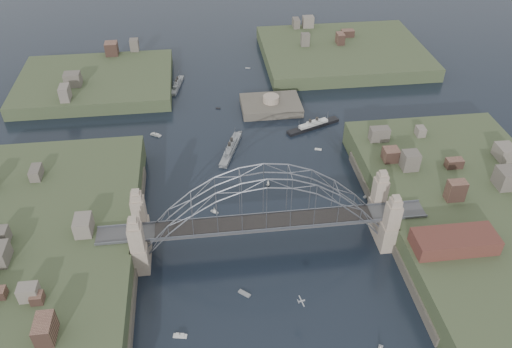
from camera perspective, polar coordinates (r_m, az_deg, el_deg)
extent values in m
plane|color=black|center=(135.30, 0.94, -8.00)|extent=(500.00, 500.00, 0.00)
cube|color=#444546|center=(129.70, 0.98, -5.53)|extent=(84.00, 6.00, 0.70)
cube|color=slate|center=(127.17, 1.16, -6.26)|extent=(84.00, 0.25, 0.50)
cube|color=slate|center=(131.51, 0.80, -4.47)|extent=(84.00, 0.25, 0.50)
cube|color=black|center=(129.32, 0.98, -5.35)|extent=(55.20, 5.20, 0.35)
cube|color=gray|center=(126.05, -13.17, -7.84)|extent=(3.40, 3.40, 17.70)
cube|color=gray|center=(133.27, -12.91, -4.79)|extent=(3.40, 3.40, 17.70)
cube|color=gray|center=(132.73, 14.94, -5.40)|extent=(3.40, 3.40, 17.70)
cube|color=gray|center=(139.61, 13.63, -2.64)|extent=(3.40, 3.40, 17.70)
cube|color=gray|center=(132.95, -12.75, -7.79)|extent=(4.08, 13.80, 8.00)
cube|color=gray|center=(139.30, 13.96, -5.48)|extent=(4.08, 13.80, 8.00)
cube|color=#394629|center=(140.33, -23.53, -8.84)|extent=(50.00, 90.00, 12.00)
cube|color=#4C463C|center=(135.64, -14.27, -8.77)|extent=(6.00, 70.00, 4.00)
cube|color=#394629|center=(151.26, 23.36, -4.90)|extent=(50.00, 90.00, 12.00)
cube|color=#4C463C|center=(142.65, 15.30, -6.19)|extent=(6.00, 70.00, 4.00)
cube|color=#394629|center=(215.72, -17.50, 9.35)|extent=(60.00, 45.00, 9.00)
cube|color=#394629|center=(233.94, 9.69, 12.88)|extent=(70.00, 55.00, 9.50)
cube|color=#4C463C|center=(192.05, 1.67, 7.21)|extent=(22.00, 16.00, 7.00)
cylinder|color=gray|center=(189.71, 1.70, 8.43)|extent=(6.00, 6.00, 2.40)
cube|color=#592D26|center=(131.11, 21.45, -7.06)|extent=(20.00, 8.00, 4.00)
cube|color=#444546|center=(127.69, 21.03, -14.67)|extent=(4.00, 22.00, 1.40)
cube|color=gray|center=(168.40, -2.86, 2.71)|extent=(9.05, 19.22, 1.73)
cube|color=gray|center=(167.66, -2.87, 3.07)|extent=(5.47, 10.75, 1.30)
cube|color=gray|center=(167.11, -2.88, 3.35)|extent=(3.00, 5.07, 0.87)
cylinder|color=black|center=(165.60, -3.01, 3.31)|extent=(0.94, 0.94, 1.73)
cylinder|color=black|center=(167.77, -2.77, 3.82)|extent=(0.94, 0.94, 1.73)
cylinder|color=slate|center=(162.19, -3.42, 2.37)|extent=(0.17, 0.17, 4.33)
cylinder|color=slate|center=(171.49, -2.38, 4.57)|extent=(0.17, 0.17, 4.33)
cube|color=gray|center=(209.20, -8.83, 9.76)|extent=(5.50, 15.60, 1.55)
cube|color=gray|center=(208.67, -8.86, 10.04)|extent=(3.44, 8.67, 1.16)
cube|color=gray|center=(208.27, -8.88, 10.25)|extent=(2.00, 4.04, 0.78)
cylinder|color=black|center=(207.03, -8.97, 10.28)|extent=(0.77, 0.77, 1.55)
cylinder|color=black|center=(208.90, -8.84, 10.55)|extent=(0.77, 0.77, 1.55)
cylinder|color=slate|center=(204.07, -9.19, 9.77)|extent=(0.16, 0.16, 3.88)
cylinder|color=slate|center=(212.07, -8.61, 10.95)|extent=(0.16, 0.16, 3.88)
cube|color=black|center=(181.54, 6.44, 5.32)|extent=(20.08, 10.43, 1.50)
cube|color=silver|center=(180.94, 6.46, 5.62)|extent=(11.26, 6.25, 1.12)
cube|color=silver|center=(180.50, 6.48, 5.85)|extent=(5.34, 3.38, 0.75)
cylinder|color=black|center=(179.43, 6.12, 5.91)|extent=(1.01, 1.01, 1.50)
cylinder|color=black|center=(180.90, 6.87, 6.14)|extent=(1.01, 1.01, 1.50)
cylinder|color=slate|center=(177.17, 4.84, 5.48)|extent=(0.15, 0.15, 3.74)
cylinder|color=slate|center=(183.50, 8.08, 6.45)|extent=(0.15, 0.15, 3.74)
cube|color=#A6A9AE|center=(116.05, 5.15, -14.05)|extent=(1.62, 0.56, 0.28)
cube|color=#A6A9AE|center=(116.01, 5.15, -14.04)|extent=(0.82, 3.18, 0.06)
cube|color=#A6A9AE|center=(115.73, 4.77, -14.11)|extent=(0.33, 1.01, 0.35)
cube|color=silver|center=(144.94, -4.68, -4.30)|extent=(2.34, 2.16, 0.45)
cylinder|color=slate|center=(144.24, -4.70, -3.99)|extent=(0.08, 0.08, 2.20)
cone|color=silver|center=(144.24, -4.70, -3.99)|extent=(1.59, 1.57, 1.92)
cube|color=silver|center=(153.93, 1.37, -1.23)|extent=(1.41, 1.84, 0.45)
cylinder|color=slate|center=(153.27, 1.37, -0.92)|extent=(0.08, 0.08, 2.20)
cone|color=silver|center=(153.27, 1.37, -0.92)|extent=(1.49, 1.58, 1.92)
cube|color=silver|center=(124.38, -1.31, -13.31)|extent=(3.07, 2.84, 0.45)
cube|color=silver|center=(170.28, 7.00, 2.77)|extent=(2.32, 1.43, 0.45)
cube|color=silver|center=(179.52, -11.20, 4.30)|extent=(3.98, 3.17, 0.45)
cube|color=silver|center=(179.30, -11.21, 4.41)|extent=(2.56, 2.17, 0.40)
cylinder|color=black|center=(179.06, -11.23, 4.53)|extent=(0.16, 0.16, 0.70)
cube|color=silver|center=(177.91, -1.84, 4.74)|extent=(1.55, 0.75, 0.45)
cylinder|color=slate|center=(117.43, 13.81, -18.48)|extent=(0.08, 0.08, 2.20)
cone|color=silver|center=(117.43, 13.81, -18.48)|extent=(1.49, 1.58, 1.92)
cube|color=silver|center=(192.22, -4.29, 7.37)|extent=(1.82, 1.05, 0.45)
cube|color=silver|center=(153.47, 12.38, -2.41)|extent=(2.76, 2.38, 0.45)
cube|color=silver|center=(118.49, -8.53, -17.59)|extent=(3.17, 1.58, 0.45)
cube|color=silver|center=(118.16, -8.55, -17.47)|extent=(1.95, 1.19, 0.40)
cylinder|color=black|center=(117.80, -8.57, -17.35)|extent=(0.16, 0.16, 0.70)
cube|color=silver|center=(221.74, -0.92, 11.81)|extent=(2.20, 1.34, 0.45)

